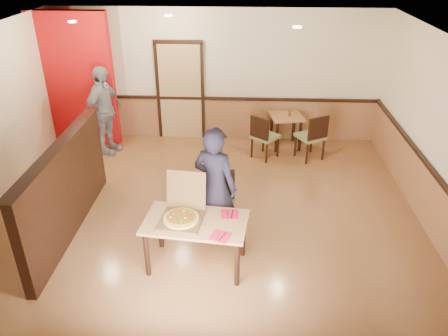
# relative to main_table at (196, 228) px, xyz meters

# --- Properties ---
(floor) EXTENTS (7.00, 7.00, 0.00)m
(floor) POSITION_rel_main_table_xyz_m (-0.00, 0.91, -0.62)
(floor) COLOR #A2693F
(floor) RESTS_ON ground
(ceiling) EXTENTS (7.00, 7.00, 0.00)m
(ceiling) POSITION_rel_main_table_xyz_m (-0.00, 0.91, 2.18)
(ceiling) COLOR black
(ceiling) RESTS_ON wall_back
(wall_back) EXTENTS (7.00, 0.00, 7.00)m
(wall_back) POSITION_rel_main_table_xyz_m (-0.00, 4.41, 0.78)
(wall_back) COLOR #FFEDC7
(wall_back) RESTS_ON floor
(wainscot_back) EXTENTS (7.00, 0.04, 0.90)m
(wainscot_back) POSITION_rel_main_table_xyz_m (-0.00, 4.38, -0.17)
(wainscot_back) COLOR #9C643E
(wainscot_back) RESTS_ON floor
(chair_rail_back) EXTENTS (7.00, 0.06, 0.06)m
(chair_rail_back) POSITION_rel_main_table_xyz_m (-0.00, 4.36, 0.30)
(chair_rail_back) COLOR black
(chair_rail_back) RESTS_ON wall_back
(wainscot_right) EXTENTS (0.04, 7.00, 0.90)m
(wainscot_right) POSITION_rel_main_table_xyz_m (3.47, 0.91, -0.17)
(wainscot_right) COLOR #9C643E
(wainscot_right) RESTS_ON floor
(chair_rail_right) EXTENTS (0.06, 7.00, 0.06)m
(chair_rail_right) POSITION_rel_main_table_xyz_m (3.45, 0.91, 0.30)
(chair_rail_right) COLOR black
(chair_rail_right) RESTS_ON wall_right
(back_door) EXTENTS (0.90, 0.06, 2.10)m
(back_door) POSITION_rel_main_table_xyz_m (-0.80, 4.37, 0.43)
(back_door) COLOR tan
(back_door) RESTS_ON wall_back
(booth_partition) EXTENTS (0.20, 3.10, 1.44)m
(booth_partition) POSITION_rel_main_table_xyz_m (-2.00, 0.71, 0.12)
(booth_partition) COLOR black
(booth_partition) RESTS_ON floor
(red_accent_panel) EXTENTS (1.60, 0.20, 2.78)m
(red_accent_panel) POSITION_rel_main_table_xyz_m (-2.90, 3.91, 0.78)
(red_accent_panel) COLOR #B80D0F
(red_accent_panel) RESTS_ON floor
(spot_a) EXTENTS (0.14, 0.14, 0.02)m
(spot_a) POSITION_rel_main_table_xyz_m (-2.30, 2.71, 2.16)
(spot_a) COLOR #FFD6B2
(spot_a) RESTS_ON ceiling
(spot_b) EXTENTS (0.14, 0.14, 0.02)m
(spot_b) POSITION_rel_main_table_xyz_m (-0.80, 3.41, 2.16)
(spot_b) COLOR #FFD6B2
(spot_b) RESTS_ON ceiling
(spot_c) EXTENTS (0.14, 0.14, 0.02)m
(spot_c) POSITION_rel_main_table_xyz_m (1.40, 2.41, 2.16)
(spot_c) COLOR #FFD6B2
(spot_c) RESTS_ON ceiling
(main_table) EXTENTS (1.43, 0.92, 0.73)m
(main_table) POSITION_rel_main_table_xyz_m (0.00, 0.00, 0.00)
(main_table) COLOR #B5804C
(main_table) RESTS_ON floor
(diner_chair) EXTENTS (0.55, 0.55, 1.02)m
(diner_chair) POSITION_rel_main_table_xyz_m (0.23, 0.76, -0.06)
(diner_chair) COLOR olive
(diner_chair) RESTS_ON floor
(side_chair_left) EXTENTS (0.65, 0.65, 0.93)m
(side_chair_left) POSITION_rel_main_table_xyz_m (0.99, 3.36, -0.11)
(side_chair_left) COLOR olive
(side_chair_left) RESTS_ON floor
(side_chair_right) EXTENTS (0.66, 0.66, 0.97)m
(side_chair_right) POSITION_rel_main_table_xyz_m (1.97, 3.35, -0.09)
(side_chair_right) COLOR olive
(side_chair_right) RESTS_ON floor
(side_table) EXTENTS (0.77, 0.77, 0.71)m
(side_table) POSITION_rel_main_table_xyz_m (1.49, 3.96, -0.08)
(side_table) COLOR #B5804C
(side_table) RESTS_ON floor
(diner) EXTENTS (0.78, 0.67, 1.81)m
(diner) POSITION_rel_main_table_xyz_m (0.22, 0.60, 0.28)
(diner) COLOR black
(diner) RESTS_ON floor
(passerby) EXTENTS (0.78, 1.16, 1.83)m
(passerby) POSITION_rel_main_table_xyz_m (-2.24, 3.48, 0.29)
(passerby) COLOR gray
(passerby) RESTS_ON floor
(pizza_box) EXTENTS (0.60, 0.69, 0.57)m
(pizza_box) POSITION_rel_main_table_xyz_m (-0.18, 0.03, 0.18)
(pizza_box) COLOR brown
(pizza_box) RESTS_ON main_table
(pizza) EXTENTS (0.58, 0.58, 0.03)m
(pizza) POSITION_rel_main_table_xyz_m (-0.18, -0.03, 0.16)
(pizza) COLOR #E5C453
(pizza) RESTS_ON pizza_box
(napkin_near) EXTENTS (0.30, 0.30, 0.01)m
(napkin_near) POSITION_rel_main_table_xyz_m (0.35, -0.32, 0.11)
(napkin_near) COLOR red
(napkin_near) RESTS_ON main_table
(napkin_far) EXTENTS (0.24, 0.24, 0.01)m
(napkin_far) POSITION_rel_main_table_xyz_m (0.44, 0.17, 0.11)
(napkin_far) COLOR red
(napkin_far) RESTS_ON main_table
(condiment) EXTENTS (0.05, 0.05, 0.14)m
(condiment) POSITION_rel_main_table_xyz_m (1.55, 3.94, 0.16)
(condiment) COLOR brown
(condiment) RESTS_ON side_table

